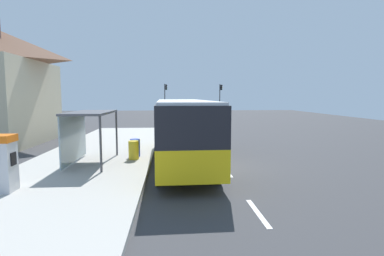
{
  "coord_description": "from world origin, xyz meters",
  "views": [
    {
      "loc": [
        -2.27,
        -14.41,
        3.4
      ],
      "look_at": [
        -1.0,
        3.78,
        1.5
      ],
      "focal_mm": 28.36,
      "sensor_mm": 36.0,
      "label": 1
    }
  ],
  "objects": [
    {
      "name": "sedan_far",
      "position": [
        2.3,
        38.05,
        0.79
      ],
      "size": [
        2.04,
        4.49,
        1.52
      ],
      "color": "black",
      "rests_on": "ground"
    },
    {
      "name": "traffic_light_near_side",
      "position": [
        5.5,
        32.85,
        3.51
      ],
      "size": [
        0.49,
        0.28,
        5.3
      ],
      "color": "#2D2D2D",
      "rests_on": "ground"
    },
    {
      "name": "bus_shelter",
      "position": [
        -6.41,
        0.41,
        2.1
      ],
      "size": [
        1.8,
        4.0,
        2.5
      ],
      "color": "#4C4C51",
      "rests_on": "sidewalk_platform"
    },
    {
      "name": "sedan_near",
      "position": [
        2.3,
        29.54,
        0.79
      ],
      "size": [
        1.87,
        4.41,
        1.52
      ],
      "color": "black",
      "rests_on": "ground"
    },
    {
      "name": "recycling_bin_yellow",
      "position": [
        -4.2,
        1.15,
        0.66
      ],
      "size": [
        0.52,
        0.52,
        0.95
      ],
      "primitive_type": "cylinder",
      "color": "yellow",
      "rests_on": "sidewalk_platform"
    },
    {
      "name": "ticket_machine",
      "position": [
        -7.9,
        -3.95,
        1.17
      ],
      "size": [
        0.66,
        0.76,
        1.94
      ],
      "color": "silver",
      "rests_on": "sidewalk_platform"
    },
    {
      "name": "bus",
      "position": [
        -1.71,
        0.8,
        1.84
      ],
      "size": [
        2.79,
        11.07,
        3.21
      ],
      "color": "yellow",
      "rests_on": "ground"
    },
    {
      "name": "lane_stripe_seg_5",
      "position": [
        0.25,
        19.0,
        0.01
      ],
      "size": [
        0.16,
        2.2,
        0.01
      ],
      "primitive_type": "cube",
      "color": "silver",
      "rests_on": "ground"
    },
    {
      "name": "sidewalk_platform",
      "position": [
        -6.4,
        2.0,
        0.09
      ],
      "size": [
        6.2,
        30.0,
        0.18
      ],
      "primitive_type": "cube",
      "color": "#ADAAA3",
      "rests_on": "ground"
    },
    {
      "name": "lane_stripe_seg_1",
      "position": [
        0.25,
        -1.0,
        0.01
      ],
      "size": [
        0.16,
        2.2,
        0.01
      ],
      "primitive_type": "cube",
      "color": "silver",
      "rests_on": "ground"
    },
    {
      "name": "lane_stripe_seg_2",
      "position": [
        0.25,
        4.0,
        0.01
      ],
      "size": [
        0.16,
        2.2,
        0.01
      ],
      "primitive_type": "cube",
      "color": "silver",
      "rests_on": "ground"
    },
    {
      "name": "lane_stripe_seg_6",
      "position": [
        0.25,
        24.0,
        0.01
      ],
      "size": [
        0.16,
        2.2,
        0.01
      ],
      "primitive_type": "cube",
      "color": "silver",
      "rests_on": "ground"
    },
    {
      "name": "white_van",
      "position": [
        2.2,
        21.2,
        1.34
      ],
      "size": [
        2.22,
        5.28,
        2.3
      ],
      "color": "white",
      "rests_on": "ground"
    },
    {
      "name": "traffic_light_far_side",
      "position": [
        -3.1,
        33.65,
        3.54
      ],
      "size": [
        0.49,
        0.28,
        5.35
      ],
      "color": "#2D2D2D",
      "rests_on": "ground"
    },
    {
      "name": "lane_stripe_seg_3",
      "position": [
        0.25,
        9.0,
        0.01
      ],
      "size": [
        0.16,
        2.2,
        0.01
      ],
      "primitive_type": "cube",
      "color": "silver",
      "rests_on": "ground"
    },
    {
      "name": "lane_stripe_seg_7",
      "position": [
        0.25,
        29.0,
        0.01
      ],
      "size": [
        0.16,
        2.2,
        0.01
      ],
      "primitive_type": "cube",
      "color": "silver",
      "rests_on": "ground"
    },
    {
      "name": "recycling_bin_blue",
      "position": [
        -4.2,
        1.85,
        0.66
      ],
      "size": [
        0.52,
        0.52,
        0.95
      ],
      "primitive_type": "cylinder",
      "color": "blue",
      "rests_on": "sidewalk_platform"
    },
    {
      "name": "lane_stripe_seg_0",
      "position": [
        0.25,
        -6.0,
        0.01
      ],
      "size": [
        0.16,
        2.2,
        0.01
      ],
      "primitive_type": "cube",
      "color": "silver",
      "rests_on": "ground"
    },
    {
      "name": "ground_plane",
      "position": [
        0.0,
        14.0,
        -0.02
      ],
      "size": [
        56.0,
        92.0,
        0.04
      ],
      "primitive_type": "cube",
      "color": "#38383A"
    },
    {
      "name": "lane_stripe_seg_4",
      "position": [
        0.25,
        14.0,
        0.01
      ],
      "size": [
        0.16,
        2.2,
        0.01
      ],
      "primitive_type": "cube",
      "color": "silver",
      "rests_on": "ground"
    }
  ]
}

